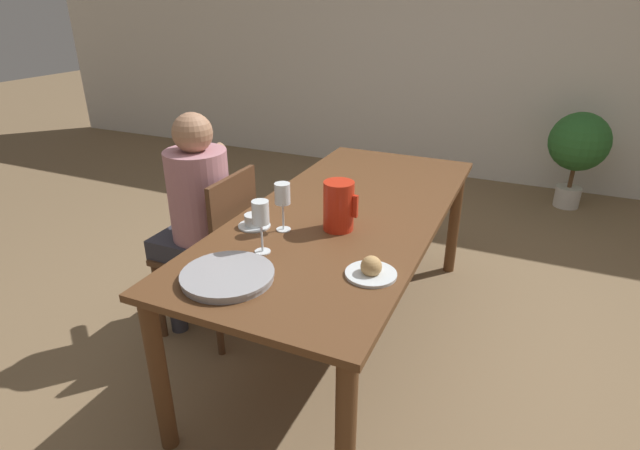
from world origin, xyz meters
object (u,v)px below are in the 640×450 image
at_px(red_pitcher, 339,206).
at_px(wine_glass_juice, 261,215).
at_px(serving_tray, 228,276).
at_px(bread_plate, 371,270).
at_px(person_seated, 195,209).
at_px(wine_glass_water, 282,196).
at_px(teacup_near_person, 254,221).
at_px(potted_plant, 579,145).
at_px(chair_person_side, 216,249).

height_order(red_pitcher, wine_glass_juice, wine_glass_juice).
relative_size(serving_tray, bread_plate, 1.77).
relative_size(person_seated, wine_glass_juice, 5.42).
xyz_separation_m(red_pitcher, serving_tray, (-0.20, -0.57, -0.10)).
bearing_deg(wine_glass_water, wine_glass_juice, -84.51).
relative_size(wine_glass_water, teacup_near_person, 1.50).
height_order(wine_glass_juice, serving_tray, wine_glass_juice).
bearing_deg(teacup_near_person, potted_plant, 63.73).
xyz_separation_m(person_seated, wine_glass_water, (0.55, -0.09, 0.19)).
xyz_separation_m(wine_glass_juice, bread_plate, (0.46, 0.00, -0.14)).
height_order(teacup_near_person, potted_plant, potted_plant).
distance_m(serving_tray, potted_plant, 3.54).
height_order(chair_person_side, wine_glass_juice, wine_glass_juice).
height_order(wine_glass_juice, bread_plate, wine_glass_juice).
distance_m(chair_person_side, person_seated, 0.24).
relative_size(chair_person_side, red_pitcher, 4.13).
distance_m(teacup_near_person, bread_plate, 0.65).
relative_size(wine_glass_water, potted_plant, 0.26).
bearing_deg(wine_glass_water, teacup_near_person, -171.73).
bearing_deg(wine_glass_juice, serving_tray, -91.80).
distance_m(wine_glass_water, wine_glass_juice, 0.22).
bearing_deg(bread_plate, wine_glass_juice, -179.61).
relative_size(red_pitcher, wine_glass_juice, 0.99).
relative_size(serving_tray, potted_plant, 0.42).
distance_m(chair_person_side, bread_plate, 1.03).
bearing_deg(bread_plate, potted_plant, 75.42).
bearing_deg(serving_tray, person_seated, 135.58).
height_order(serving_tray, bread_plate, bread_plate).
height_order(red_pitcher, teacup_near_person, red_pitcher).
xyz_separation_m(chair_person_side, wine_glass_water, (0.46, -0.11, 0.41)).
xyz_separation_m(red_pitcher, wine_glass_water, (-0.22, -0.11, 0.05)).
bearing_deg(serving_tray, chair_person_side, 129.76).
xyz_separation_m(bread_plate, potted_plant, (0.80, 3.06, -0.22)).
height_order(person_seated, teacup_near_person, person_seated).
height_order(wine_glass_water, teacup_near_person, wine_glass_water).
relative_size(red_pitcher, potted_plant, 0.27).
xyz_separation_m(wine_glass_water, teacup_near_person, (-0.14, -0.02, -0.14)).
bearing_deg(person_seated, potted_plant, -33.55).
height_order(person_seated, bread_plate, person_seated).
xyz_separation_m(teacup_near_person, bread_plate, (0.62, -0.20, -0.00)).
bearing_deg(red_pitcher, person_seated, -178.67).
height_order(teacup_near_person, bread_plate, bread_plate).
xyz_separation_m(wine_glass_water, bread_plate, (0.48, -0.22, -0.14)).
bearing_deg(person_seated, red_pitcher, -88.67).
bearing_deg(serving_tray, potted_plant, 69.08).
height_order(wine_glass_water, wine_glass_juice, wine_glass_juice).
distance_m(chair_person_side, wine_glass_juice, 0.72).
bearing_deg(teacup_near_person, serving_tray, -71.02).
xyz_separation_m(chair_person_side, person_seated, (-0.09, -0.02, 0.22)).
height_order(chair_person_side, teacup_near_person, chair_person_side).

